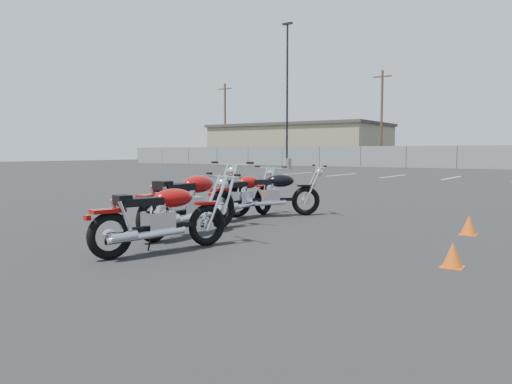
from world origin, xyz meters
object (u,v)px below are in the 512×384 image
Objects in this scene: motorcycle_second_black at (271,193)px; motorcycle_front_red at (243,195)px; motorcycle_third_red at (190,202)px; motorcycle_rear_red at (161,217)px.

motorcycle_front_red is at bearing -119.28° from motorcycle_second_black.
motorcycle_front_red is at bearing 102.29° from motorcycle_third_red.
motorcycle_second_black is 3.98m from motorcycle_rear_red.
motorcycle_third_red is at bearing -77.71° from motorcycle_front_red.
motorcycle_front_red is 1.14× the size of motorcycle_second_black.
motorcycle_front_red is 0.63m from motorcycle_second_black.
motorcycle_rear_red is (0.76, -3.91, -0.01)m from motorcycle_second_black.
motorcycle_third_red is (0.15, -2.65, 0.05)m from motorcycle_second_black.
motorcycle_second_black is 0.78× the size of motorcycle_third_red.
motorcycle_front_red reaches higher than motorcycle_rear_red.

